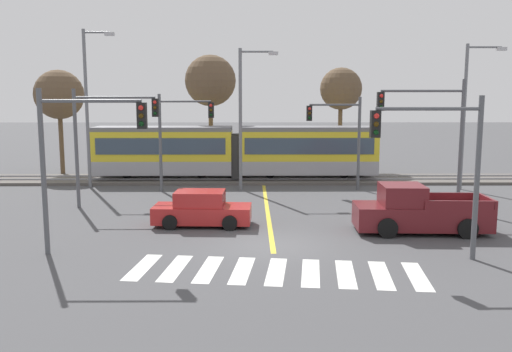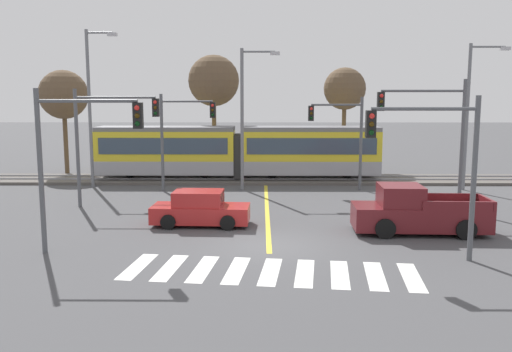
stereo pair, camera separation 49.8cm
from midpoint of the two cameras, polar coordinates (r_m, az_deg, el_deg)
The scene contains 29 objects.
ground_plane at distance 20.52m, azimuth 2.07°, elevation -7.34°, with size 200.00×200.00×0.00m, color #474749.
track_bed at distance 36.11m, azimuth 1.40°, elevation -0.36°, with size 120.00×4.00×0.18m, color #56514C.
rail_near at distance 35.38m, azimuth 1.42°, elevation -0.31°, with size 120.00×0.08×0.10m, color #939399.
rail_far at distance 36.80m, azimuth 1.39°, elevation 0.02°, with size 120.00×0.08×0.10m, color #939399.
light_rail_tram at distance 35.88m, azimuth -1.50°, elevation 2.73°, with size 18.50×2.64×3.43m.
crosswalk_stripe_0 at distance 18.46m, azimuth -11.58°, elevation -9.29°, with size 0.56×2.80×0.01m, color silver.
crosswalk_stripe_1 at distance 18.15m, azimuth -8.25°, elevation -9.52°, with size 0.56×2.80×0.01m, color silver.
crosswalk_stripe_2 at distance 17.90m, azimuth -4.80°, elevation -9.71°, with size 0.56×2.80×0.01m, color silver.
crosswalk_stripe_3 at distance 17.71m, azimuth -1.26°, elevation -9.88°, with size 0.56×2.80×0.01m, color silver.
crosswalk_stripe_4 at distance 17.59m, azimuth 2.34°, elevation -10.01°, with size 0.56×2.80×0.01m, color silver.
crosswalk_stripe_5 at distance 17.54m, azimuth 5.98°, elevation -10.11°, with size 0.56×2.80×0.01m, color silver.
crosswalk_stripe_6 at distance 17.56m, azimuth 9.63°, elevation -10.16°, with size 0.56×2.80×0.01m, color silver.
crosswalk_stripe_7 at distance 17.65m, azimuth 13.25°, elevation -10.18°, with size 0.56×2.80×0.01m, color silver.
crosswalk_stripe_8 at distance 17.81m, azimuth 16.83°, elevation -10.15°, with size 0.56×2.80×0.01m, color silver.
lane_centre_line at distance 26.78m, azimuth 1.71°, elevation -3.61°, with size 0.20×15.00×0.01m, color gold.
sedan_crossing at distance 23.66m, azimuth -5.27°, elevation -3.52°, with size 4.27×2.07×1.52m.
pickup_truck at distance 23.22m, azimuth 17.14°, elevation -3.72°, with size 5.47×2.40×1.98m.
traffic_light_mid_right at distance 27.61m, azimuth 18.73°, elevation 5.08°, with size 4.25×0.38×6.39m.
traffic_light_mid_left at distance 28.06m, azimuth -15.07°, elevation 4.83°, with size 4.25×0.38×5.95m.
traffic_light_near_left at distance 19.84m, azimuth -17.80°, elevation 3.09°, with size 3.75×0.38×5.84m.
traffic_light_far_left at distance 32.04m, azimuth -7.51°, elevation 5.06°, with size 3.25×0.38×5.72m.
traffic_light_near_right at distance 19.03m, azimuth 19.13°, elevation 2.34°, with size 3.75×0.38×5.59m.
traffic_light_far_right at distance 32.71m, azimuth 9.52°, elevation 4.87°, with size 3.25×0.38×5.55m.
street_lamp_west at distance 34.64m, azimuth -16.51°, elevation 7.64°, with size 1.93×0.28×9.55m.
street_lamp_centre at distance 32.26m, azimuth -0.64°, elevation 6.95°, with size 2.31×0.28×8.36m.
street_lamp_east at distance 34.61m, azimuth 22.10°, elevation 6.68°, with size 2.37×0.28×8.62m.
bare_tree_far_west at distance 41.63m, azimuth -19.29°, elevation 8.04°, with size 3.51×3.51×7.47m.
bare_tree_west at distance 39.67m, azimuth -4.12°, elevation 9.92°, with size 3.67×3.67×8.54m.
bare_tree_east at distance 41.89m, azimuth 9.66°, elevation 8.97°, with size 3.17×3.17×7.75m.
Camera 2 is at (-0.30, -19.75, 5.53)m, focal length 38.00 mm.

